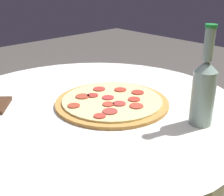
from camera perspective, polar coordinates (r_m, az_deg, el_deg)
The scene contains 3 objects.
table at distance 1.04m, azimuth -3.62°, elevation -10.99°, with size 0.94×0.94×0.73m.
pizza at distance 0.95m, azimuth -0.01°, elevation -0.68°, with size 0.35×0.35×0.02m.
beer_bottle at distance 0.83m, azimuth 16.43°, elevation 1.57°, with size 0.06×0.06×0.26m.
Camera 1 is at (0.55, 0.67, 1.11)m, focal length 50.00 mm.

